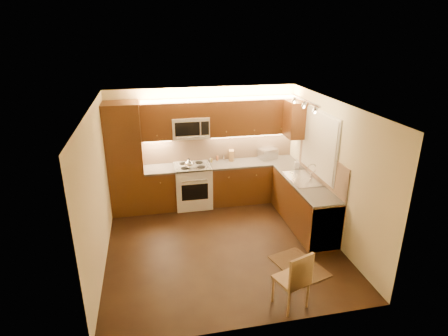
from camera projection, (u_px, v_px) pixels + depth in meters
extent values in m
cube|color=black|center=(222.00, 244.00, 6.64)|extent=(4.00, 4.00, 0.01)
cube|color=beige|center=(222.00, 106.00, 5.75)|extent=(4.00, 4.00, 0.01)
cube|color=beige|center=(204.00, 145.00, 8.02)|extent=(4.00, 0.01, 2.50)
cube|color=beige|center=(256.00, 244.00, 4.36)|extent=(4.00, 0.01, 2.50)
cube|color=beige|center=(98.00, 190.00, 5.81)|extent=(0.01, 4.00, 2.50)
cube|color=beige|center=(332.00, 171.00, 6.57)|extent=(0.01, 4.00, 2.50)
cube|color=#48260F|center=(125.00, 159.00, 7.47)|extent=(0.70, 0.60, 2.30)
cube|color=#48260F|center=(161.00, 189.00, 7.85)|extent=(0.62, 0.60, 0.86)
cube|color=#33312F|center=(159.00, 169.00, 7.69)|extent=(0.62, 0.60, 0.04)
cube|color=#48260F|center=(252.00, 181.00, 8.24)|extent=(1.92, 0.60, 0.86)
cube|color=#33312F|center=(253.00, 162.00, 8.08)|extent=(1.92, 0.60, 0.04)
cube|color=#48260F|center=(304.00, 204.00, 7.18)|extent=(0.60, 2.00, 0.86)
cube|color=#33312F|center=(305.00, 183.00, 7.02)|extent=(0.60, 2.00, 0.04)
cube|color=silver|center=(319.00, 222.00, 6.54)|extent=(0.58, 0.60, 0.84)
cube|color=tan|center=(220.00, 146.00, 8.10)|extent=(3.30, 0.02, 0.60)
cube|color=tan|center=(321.00, 166.00, 6.96)|extent=(0.02, 2.00, 0.60)
cube|color=#48260F|center=(156.00, 121.00, 7.45)|extent=(0.62, 0.35, 0.75)
cube|color=#48260F|center=(253.00, 116.00, 7.84)|extent=(1.92, 0.35, 0.75)
cube|color=#48260F|center=(190.00, 109.00, 7.50)|extent=(0.76, 0.35, 0.31)
cube|color=#48260F|center=(295.00, 119.00, 7.60)|extent=(0.35, 0.50, 0.75)
cube|color=silver|center=(319.00, 144.00, 6.95)|extent=(0.03, 1.44, 1.24)
cube|color=silver|center=(318.00, 144.00, 6.95)|extent=(0.02, 1.36, 1.16)
cube|color=silver|center=(304.00, 100.00, 6.42)|extent=(0.04, 1.20, 0.03)
cube|color=silver|center=(268.00, 153.00, 8.23)|extent=(0.44, 0.37, 0.23)
cube|color=#A4824A|center=(231.00, 155.00, 8.11)|extent=(0.14, 0.19, 0.23)
cylinder|color=silver|center=(211.00, 159.00, 8.07)|extent=(0.06, 0.06, 0.09)
cylinder|color=olive|center=(211.00, 160.00, 8.01)|extent=(0.05, 0.05, 0.09)
cylinder|color=silver|center=(224.00, 158.00, 8.16)|extent=(0.04, 0.04, 0.10)
cylinder|color=#A65C32|center=(217.00, 158.00, 8.13)|extent=(0.05, 0.05, 0.10)
imported|color=silver|center=(297.00, 164.00, 7.67)|extent=(0.11, 0.11, 0.20)
cube|color=black|center=(299.00, 266.00, 6.02)|extent=(0.85, 1.06, 0.01)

